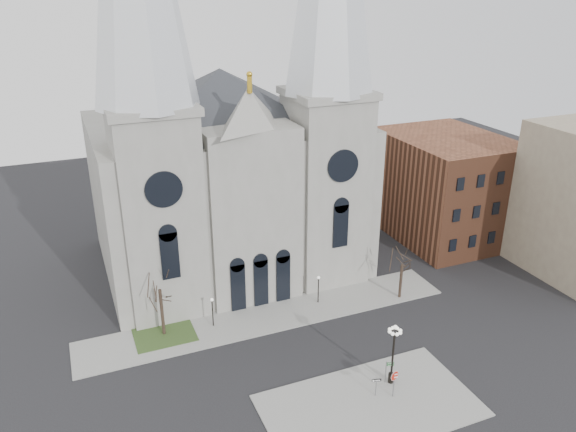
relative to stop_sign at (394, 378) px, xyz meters
name	(u,v)px	position (x,y,z in m)	size (l,w,h in m)	color
ground	(312,379)	(-5.38, 4.83, -2.03)	(160.00, 160.00, 0.00)	black
sidewalk_near	(370,405)	(-2.38, -0.17, -1.96)	(18.00, 10.00, 0.14)	gray
sidewalk_far	(269,316)	(-5.38, 15.83, -1.96)	(40.00, 6.00, 0.14)	gray
grass_patch	(164,334)	(-16.38, 16.83, -1.94)	(6.00, 5.00, 0.18)	#2B471E
cathedral	(230,122)	(-5.38, 27.68, 16.45)	(33.00, 26.66, 54.00)	gray
bg_building_brick	(444,186)	(24.62, 26.83, 4.97)	(14.00, 18.00, 14.00)	brown
tree_left	(159,287)	(-16.38, 16.83, 3.55)	(3.20, 3.20, 7.50)	black
tree_right	(402,263)	(9.62, 13.83, 2.43)	(3.20, 3.20, 6.00)	black
ped_lamp_left	(212,307)	(-11.38, 16.33, 0.30)	(0.32, 0.32, 3.26)	black
ped_lamp_right	(318,285)	(0.62, 16.33, 0.30)	(0.32, 0.32, 3.26)	black
stop_sign	(394,378)	(0.00, 0.00, 0.00)	(0.96, 0.15, 2.67)	slate
globe_lamp	(394,347)	(0.83, 1.66, 1.86)	(1.51, 1.51, 5.98)	black
one_way_sign	(376,383)	(-1.33, 0.65, -0.60)	(0.80, 0.26, 1.86)	slate
street_name_sign	(387,370)	(0.43, 1.81, -0.58)	(0.68, 0.29, 2.22)	slate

